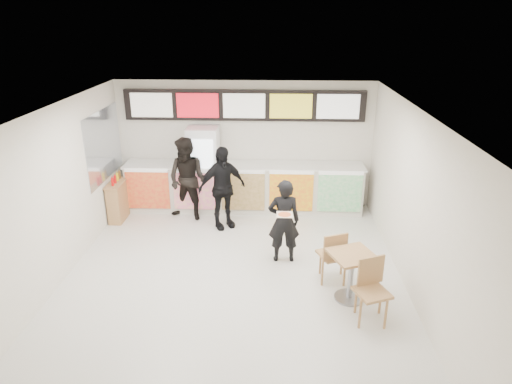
# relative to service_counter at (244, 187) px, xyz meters

# --- Properties ---
(floor) EXTENTS (7.00, 7.00, 0.00)m
(floor) POSITION_rel_service_counter_xyz_m (-0.00, -3.09, -0.57)
(floor) COLOR beige
(floor) RESTS_ON ground
(ceiling) EXTENTS (7.00, 7.00, 0.00)m
(ceiling) POSITION_rel_service_counter_xyz_m (-0.00, -3.09, 2.43)
(ceiling) COLOR white
(ceiling) RESTS_ON wall_back
(wall_back) EXTENTS (6.00, 0.00, 6.00)m
(wall_back) POSITION_rel_service_counter_xyz_m (-0.00, 0.41, 0.93)
(wall_back) COLOR silver
(wall_back) RESTS_ON floor
(wall_left) EXTENTS (0.00, 7.00, 7.00)m
(wall_left) POSITION_rel_service_counter_xyz_m (-3.00, -3.09, 0.93)
(wall_left) COLOR silver
(wall_left) RESTS_ON floor
(wall_right) EXTENTS (0.00, 7.00, 7.00)m
(wall_right) POSITION_rel_service_counter_xyz_m (3.00, -3.09, 0.93)
(wall_right) COLOR silver
(wall_right) RESTS_ON floor
(service_counter) EXTENTS (5.56, 0.77, 1.14)m
(service_counter) POSITION_rel_service_counter_xyz_m (0.00, 0.00, 0.00)
(service_counter) COLOR silver
(service_counter) RESTS_ON floor
(menu_board) EXTENTS (5.50, 0.14, 0.70)m
(menu_board) POSITION_rel_service_counter_xyz_m (0.00, 0.32, 1.88)
(menu_board) COLOR black
(menu_board) RESTS_ON wall_back
(drinks_fridge) EXTENTS (0.70, 0.67, 2.00)m
(drinks_fridge) POSITION_rel_service_counter_xyz_m (-0.93, 0.02, 0.43)
(drinks_fridge) COLOR white
(drinks_fridge) RESTS_ON floor
(mirror_panel) EXTENTS (0.01, 2.00, 1.50)m
(mirror_panel) POSITION_rel_service_counter_xyz_m (-2.99, -0.64, 1.18)
(mirror_panel) COLOR #B2B7BF
(mirror_panel) RESTS_ON wall_left
(customer_main) EXTENTS (0.62, 0.43, 1.63)m
(customer_main) POSITION_rel_service_counter_xyz_m (0.90, -2.36, 0.24)
(customer_main) COLOR black
(customer_main) RESTS_ON floor
(customer_left) EXTENTS (1.12, 1.01, 1.89)m
(customer_left) POSITION_rel_service_counter_xyz_m (-1.23, -0.54, 0.37)
(customer_left) COLOR black
(customer_left) RESTS_ON floor
(customer_mid) EXTENTS (1.15, 0.93, 1.83)m
(customer_mid) POSITION_rel_service_counter_xyz_m (-0.41, -0.95, 0.34)
(customer_mid) COLOR black
(customer_mid) RESTS_ON floor
(pizza_slice) EXTENTS (0.36, 0.36, 0.02)m
(pizza_slice) POSITION_rel_service_counter_xyz_m (0.90, -2.81, 0.58)
(pizza_slice) COLOR beige
(pizza_slice) RESTS_ON customer_main
(cafe_table) EXTENTS (1.06, 1.74, 0.99)m
(cafe_table) POSITION_rel_service_counter_xyz_m (1.98, -3.59, 0.01)
(cafe_table) COLOR tan
(cafe_table) RESTS_ON floor
(condiment_ledge) EXTENTS (0.32, 0.79, 1.06)m
(condiment_ledge) POSITION_rel_service_counter_xyz_m (-2.82, -0.64, -0.12)
(condiment_ledge) COLOR tan
(condiment_ledge) RESTS_ON floor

